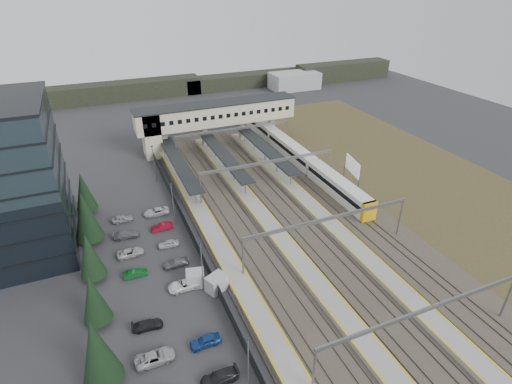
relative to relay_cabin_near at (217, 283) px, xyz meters
name	(u,v)px	position (x,y,z in m)	size (l,w,h in m)	color
ground	(237,245)	(6.33, 8.83, -1.18)	(220.00, 220.00, 0.00)	#2B2B2D
conifer_row	(91,270)	(-15.67, 4.96, 3.66)	(4.42, 49.82, 9.50)	black
car_park	(163,286)	(-6.97, 2.91, -0.57)	(10.66, 44.65, 1.28)	#A5A5AA
lampposts	(185,229)	(-1.67, 10.08, 3.16)	(0.50, 53.25, 8.07)	slate
fence	(190,232)	(-0.17, 13.83, -0.18)	(0.08, 90.00, 2.00)	#26282B
relay_cabin_near	(217,283)	(0.00, 0.00, 0.00)	(3.44, 3.07, 2.36)	#A0A1A5
relay_cabin_far	(195,278)	(-2.47, 2.16, -0.03)	(2.91, 2.60, 2.30)	#A0A1A5
rail_corridor	(275,216)	(15.66, 13.83, -0.89)	(34.00, 90.00, 0.92)	#38332A
canopies	(224,155)	(13.33, 35.83, 2.74)	(23.10, 30.00, 3.28)	black
footbridge	(206,117)	(14.03, 50.83, 6.75)	(40.40, 6.40, 11.20)	beige
gantries	(295,191)	(18.33, 11.83, 4.82)	(28.40, 62.28, 7.17)	slate
train	(292,151)	(30.33, 35.77, 0.88)	(2.89, 60.28, 3.63)	silver
billboard	(353,167)	(36.26, 20.04, 2.53)	(1.31, 6.30, 5.49)	slate
scrub_east	(427,182)	(51.33, 13.83, -1.15)	(34.00, 120.00, 0.06)	#403920
treeline_far	(210,84)	(30.13, 101.10, 1.77)	(170.00, 19.00, 7.00)	black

